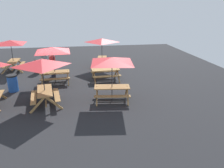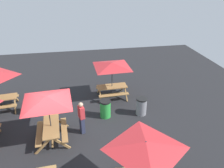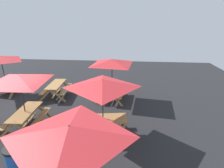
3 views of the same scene
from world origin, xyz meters
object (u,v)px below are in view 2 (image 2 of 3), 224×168
object	(u,v)px
person_standing	(82,117)
picnic_table_6	(47,103)
picnic_table_4	(145,149)
picnic_table_0	(112,67)
trash_bin_green	(105,109)
trash_bin_blue	(34,106)
trash_bin_gray	(141,106)

from	to	relation	value
person_standing	picnic_table_6	bearing A→B (deg)	82.30
picnic_table_4	picnic_table_0	bearing A→B (deg)	-82.81
person_standing	trash_bin_green	bearing A→B (deg)	-67.57
picnic_table_0	picnic_table_6	distance (m)	4.74
trash_bin_blue	trash_bin_gray	xyz separation A→B (m)	(-5.67, 1.05, 0.00)
picnic_table_6	trash_bin_blue	size ratio (longest dim) A/B	2.88
picnic_table_4	trash_bin_green	bearing A→B (deg)	-74.77
picnic_table_4	trash_bin_gray	world-z (taller)	picnic_table_4
picnic_table_4	trash_bin_gray	xyz separation A→B (m)	(-1.39, -4.62, -1.49)
trash_bin_gray	person_standing	size ratio (longest dim) A/B	0.59
picnic_table_4	trash_bin_gray	bearing A→B (deg)	-98.18
picnic_table_0	trash_bin_gray	world-z (taller)	picnic_table_0
picnic_table_4	picnic_table_6	size ratio (longest dim) A/B	0.83
trash_bin_blue	person_standing	bearing A→B (deg)	140.29
trash_bin_blue	person_standing	xyz separation A→B (m)	(-2.45, 2.03, 0.39)
trash_bin_gray	picnic_table_4	bearing A→B (deg)	73.24
picnic_table_6	trash_bin_blue	distance (m)	2.93
trash_bin_gray	person_standing	distance (m)	3.39
picnic_table_0	trash_bin_green	distance (m)	2.57
picnic_table_0	picnic_table_6	world-z (taller)	same
picnic_table_4	trash_bin_gray	size ratio (longest dim) A/B	2.38
picnic_table_6	person_standing	bearing A→B (deg)	96.66
picnic_table_6	person_standing	distance (m)	1.79
picnic_table_6	trash_bin_green	bearing A→B (deg)	113.08
person_standing	trash_bin_gray	bearing A→B (deg)	-91.08
picnic_table_6	person_standing	size ratio (longest dim) A/B	1.69
picnic_table_4	trash_bin_blue	distance (m)	7.25
picnic_table_0	picnic_table_4	bearing A→B (deg)	86.74
trash_bin_gray	trash_bin_green	xyz separation A→B (m)	(1.94, -0.11, 0.00)
picnic_table_0	trash_bin_gray	bearing A→B (deg)	118.71
picnic_table_6	picnic_table_0	bearing A→B (deg)	130.72
picnic_table_6	trash_bin_gray	size ratio (longest dim) A/B	2.88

